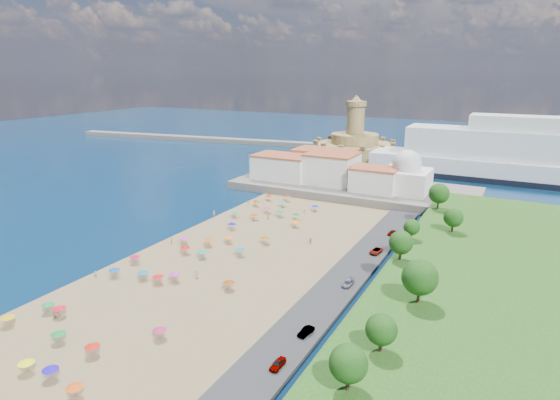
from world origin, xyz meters
The scene contains 12 objects.
ground centered at (0.00, 0.00, 0.00)m, with size 700.00×700.00×0.00m, color #071938.
terrace centered at (10.00, 73.00, 1.50)m, with size 90.00×36.00×3.00m, color #59544C.
jetty centered at (-12.00, 108.00, 1.20)m, with size 18.00×70.00×2.40m, color #59544C.
breakwater centered at (-110.00, 153.00, 1.30)m, with size 200.00×7.00×2.60m, color #59544C.
waterfront_buildings centered at (-3.05, 73.64, 7.88)m, with size 57.00×29.00×11.00m.
domed_building centered at (30.00, 71.00, 8.97)m, with size 16.00×16.00×15.00m.
fortress centered at (-12.00, 138.00, 6.68)m, with size 40.00×40.00×32.40m.
cruise_ship centered at (79.03, 121.36, 9.72)m, with size 150.32×22.92×32.83m.
beach_parasols centered at (-1.90, -7.33, 2.15)m, with size 30.13×115.45×2.20m.
beachgoers centered at (-3.44, 1.39, 1.14)m, with size 38.05×94.13×1.90m.
parked_cars centered at (36.00, -1.41, 1.31)m, with size 2.71×71.22×1.23m.
hillside_trees centered at (48.68, -4.34, 10.09)m, with size 13.19×106.98×7.93m.
Camera 1 is at (65.34, -91.76, 45.14)m, focal length 30.00 mm.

